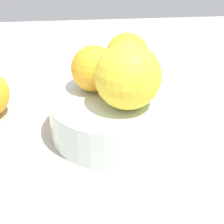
# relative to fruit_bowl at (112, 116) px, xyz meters

# --- Properties ---
(ground_plane) EXTENTS (1.10, 1.10, 0.02)m
(ground_plane) POSITION_rel_fruit_bowl_xyz_m (0.00, 0.00, -0.04)
(ground_plane) COLOR #BCB29E
(fruit_bowl) EXTENTS (0.17, 0.17, 0.06)m
(fruit_bowl) POSITION_rel_fruit_bowl_xyz_m (0.00, 0.00, 0.00)
(fruit_bowl) COLOR silver
(fruit_bowl) RESTS_ON ground_plane
(orange_in_bowl_0) EXTENTS (0.06, 0.06, 0.06)m
(orange_in_bowl_0) POSITION_rel_fruit_bowl_xyz_m (-0.02, 0.03, 0.06)
(orange_in_bowl_0) COLOR #F9A823
(orange_in_bowl_0) RESTS_ON fruit_bowl
(orange_in_bowl_1) EXTENTS (0.08, 0.08, 0.08)m
(orange_in_bowl_1) POSITION_rel_fruit_bowl_xyz_m (0.02, -0.02, 0.07)
(orange_in_bowl_1) COLOR yellow
(orange_in_bowl_1) RESTS_ON fruit_bowl
(orange_loose_0) EXTENTS (0.08, 0.08, 0.08)m
(orange_loose_0) POSITION_rel_fruit_bowl_xyz_m (0.05, 0.19, 0.01)
(orange_loose_0) COLOR yellow
(orange_loose_0) RESTS_ON ground_plane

